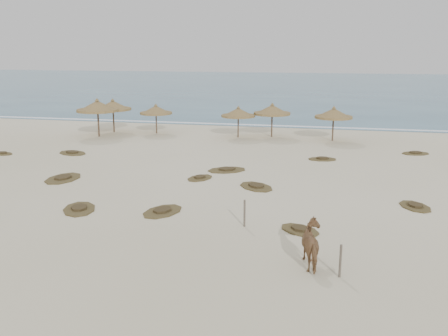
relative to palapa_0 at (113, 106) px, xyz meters
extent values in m
plane|color=beige|center=(12.38, -19.61, -2.26)|extent=(160.00, 160.00, 0.00)
cube|color=#24546E|center=(12.38, 55.39, -2.25)|extent=(200.00, 100.00, 0.01)
cube|color=white|center=(12.38, 6.39, -2.25)|extent=(70.00, 0.60, 0.01)
cylinder|color=#503A29|center=(0.00, 0.00, -1.17)|extent=(0.12, 0.12, 2.18)
cylinder|color=olive|center=(0.00, 0.00, -0.27)|extent=(3.70, 3.70, 0.19)
cone|color=olive|center=(0.00, 0.00, 0.07)|extent=(3.57, 3.57, 0.78)
cone|color=olive|center=(0.00, 0.00, 0.54)|extent=(0.37, 0.37, 0.23)
cylinder|color=#503A29|center=(-0.26, -2.36, -1.08)|extent=(0.13, 0.13, 2.36)
cylinder|color=olive|center=(-0.26, -2.36, -0.10)|extent=(3.68, 3.68, 0.20)
cone|color=olive|center=(-0.26, -2.36, 0.27)|extent=(3.56, 3.56, 0.84)
cone|color=olive|center=(-0.26, -2.36, 0.78)|extent=(0.40, 0.40, 0.25)
cylinder|color=#503A29|center=(3.86, 0.09, -1.31)|extent=(0.11, 0.11, 1.90)
cylinder|color=olive|center=(3.86, 0.09, -0.52)|extent=(2.99, 2.99, 0.16)
cone|color=olive|center=(3.86, 0.09, -0.22)|extent=(2.89, 2.89, 0.68)
cone|color=olive|center=(3.86, 0.09, 0.19)|extent=(0.33, 0.33, 0.20)
cylinder|color=#503A29|center=(11.02, -0.31, -1.29)|extent=(0.11, 0.11, 1.93)
cylinder|color=olive|center=(11.02, -0.31, -0.50)|extent=(2.81, 2.81, 0.17)
cone|color=olive|center=(11.02, -0.31, -0.19)|extent=(2.72, 2.72, 0.69)
cone|color=olive|center=(11.02, -0.31, 0.22)|extent=(0.33, 0.33, 0.20)
cylinder|color=#503A29|center=(13.66, 0.52, -1.21)|extent=(0.12, 0.12, 2.10)
cylinder|color=olive|center=(13.66, 0.52, -0.34)|extent=(3.00, 3.00, 0.18)
cone|color=olive|center=(13.66, 0.52, -0.01)|extent=(2.90, 2.90, 0.75)
cone|color=olive|center=(13.66, 0.52, 0.44)|extent=(0.36, 0.36, 0.22)
cylinder|color=#503A29|center=(18.56, -0.32, -1.23)|extent=(0.12, 0.12, 2.06)
cylinder|color=olive|center=(18.56, -0.32, -0.37)|extent=(3.91, 3.91, 0.18)
cone|color=olive|center=(18.56, -0.32, -0.05)|extent=(3.78, 3.78, 0.74)
cone|color=olive|center=(18.56, -0.32, 0.39)|extent=(0.35, 0.35, 0.22)
imported|color=#8E5E40|center=(18.08, -23.95, -1.51)|extent=(1.27, 1.92, 1.49)
cylinder|color=brown|center=(15.14, -20.71, -1.69)|extent=(0.09, 0.09, 1.14)
cylinder|color=brown|center=(18.93, -24.63, -1.70)|extent=(0.09, 0.09, 1.11)
camera|label=1|loc=(18.44, -39.80, 4.93)|focal=40.00mm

